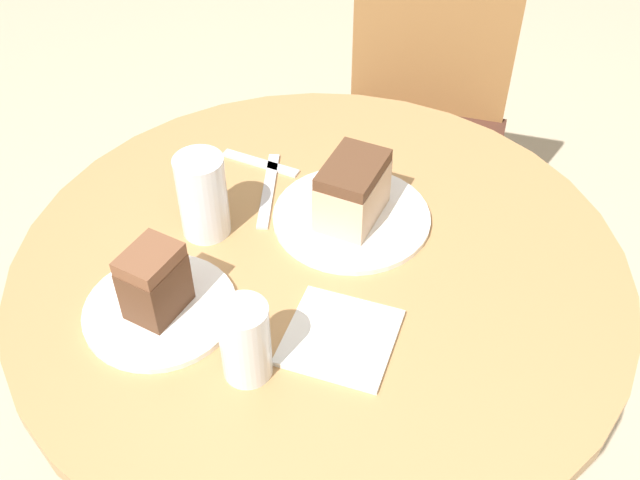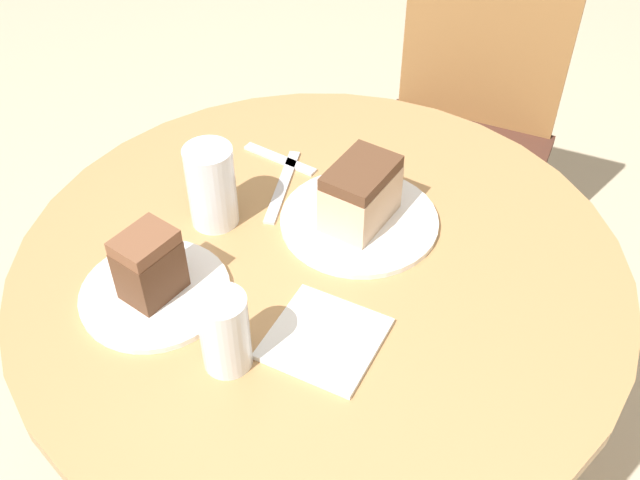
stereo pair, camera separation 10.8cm
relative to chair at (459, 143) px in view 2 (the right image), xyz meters
The scene contains 11 objects.
table 0.80m from the chair, 87.06° to the right, with size 0.92×0.92×0.77m.
chair is the anchor object (origin of this frame).
plate_near 0.76m from the chair, 85.41° to the right, with size 0.25×0.25×0.01m.
plate_far 1.02m from the chair, 97.63° to the right, with size 0.21×0.21×0.01m.
cake_slice_near 0.78m from the chair, 85.41° to the right, with size 0.09×0.13×0.10m.
cake_slice_far 1.04m from the chair, 97.63° to the right, with size 0.07×0.09×0.10m.
glass_lemonade 1.07m from the chair, 88.55° to the right, with size 0.06×0.06×0.12m.
glass_water 0.88m from the chair, 100.51° to the right, with size 0.07×0.07×0.14m.
napkin_stack 0.98m from the chair, 82.62° to the right, with size 0.15×0.15×0.01m.
fork 0.74m from the chair, 98.08° to the right, with size 0.07×0.18×0.00m.
spoon 0.70m from the chair, 102.67° to the right, with size 0.14×0.03×0.00m.
Camera 2 is at (0.38, -0.69, 1.55)m, focal length 42.00 mm.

